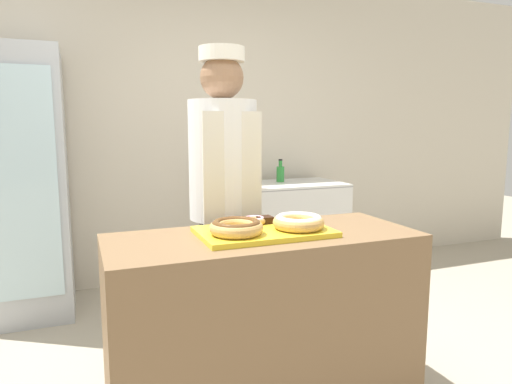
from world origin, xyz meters
TOP-DOWN VIEW (x-y plane):
  - wall_back at (0.00, 2.13)m, footprint 8.00×0.06m
  - display_counter at (0.00, 0.00)m, footprint 1.41×0.58m
  - serving_tray at (0.00, 0.00)m, footprint 0.59×0.37m
  - donut_chocolate_glaze at (-0.15, -0.05)m, footprint 0.23×0.23m
  - donut_light_glaze at (0.15, -0.05)m, footprint 0.23×0.23m
  - donut_mini_center at (0.00, 0.12)m, footprint 0.11×0.11m
  - brownie_back_left at (-0.05, 0.12)m, footprint 0.07×0.07m
  - brownie_back_right at (0.05, 0.12)m, footprint 0.07×0.07m
  - baker_person at (-0.03, 0.52)m, footprint 0.37×0.37m
  - beverage_fridge at (-1.13, 1.74)m, footprint 0.58×0.68m
  - chest_freezer at (0.94, 1.74)m, footprint 0.97×0.59m
  - bottle_orange at (0.53, 1.52)m, footprint 0.06×0.06m
  - bottle_green at (0.92, 1.84)m, footprint 0.07×0.07m

SIDE VIEW (x-z plane):
  - chest_freezer at x=0.94m, z-range 0.00..0.87m
  - display_counter at x=0.00m, z-range 0.00..0.89m
  - serving_tray at x=0.00m, z-range 0.89..0.91m
  - brownie_back_left at x=-0.05m, z-range 0.91..0.94m
  - brownie_back_right at x=0.05m, z-range 0.91..0.94m
  - donut_mini_center at x=0.00m, z-range 0.91..0.95m
  - donut_chocolate_glaze at x=-0.15m, z-range 0.91..0.98m
  - donut_light_glaze at x=0.15m, z-range 0.91..0.98m
  - bottle_green at x=0.92m, z-range 0.85..1.05m
  - baker_person at x=-0.03m, z-range 0.06..1.84m
  - beverage_fridge at x=-1.13m, z-range 0.00..1.90m
  - bottle_orange at x=0.53m, z-range 0.84..1.10m
  - wall_back at x=0.00m, z-range 0.00..2.70m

